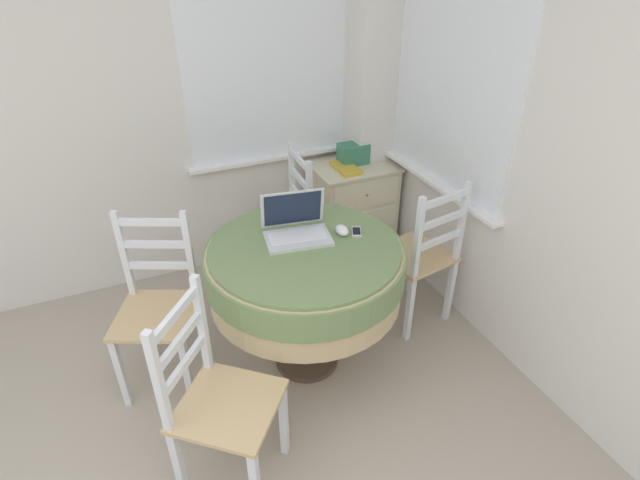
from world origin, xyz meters
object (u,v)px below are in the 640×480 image
(dining_chair_near_back_window, at_px, (283,225))
(dining_chair_camera_near, at_px, (218,402))
(cell_phone, at_px, (356,232))
(dining_chair_near_right_window, at_px, (420,257))
(round_dining_table, at_px, (305,270))
(dining_chair_left_flank, at_px, (158,309))
(storage_box, at_px, (353,154))
(computer_mouse, at_px, (342,230))
(book_on_cabinet, at_px, (346,168))
(corner_cabinet, at_px, (351,210))
(laptop, at_px, (296,228))

(dining_chair_near_back_window, xyz_separation_m, dining_chair_camera_near, (-0.75, -1.26, 0.00))
(cell_phone, bearing_deg, dining_chair_near_right_window, 7.35)
(round_dining_table, bearing_deg, dining_chair_near_right_window, 5.69)
(dining_chair_camera_near, relative_size, dining_chair_left_flank, 1.00)
(dining_chair_left_flank, height_order, storage_box, dining_chair_left_flank)
(dining_chair_camera_near, bearing_deg, computer_mouse, 32.98)
(book_on_cabinet, bearing_deg, corner_cabinet, 31.59)
(dining_chair_left_flank, distance_m, storage_box, 1.72)
(computer_mouse, distance_m, book_on_cabinet, 0.98)
(storage_box, xyz_separation_m, book_on_cabinet, (-0.10, -0.08, -0.06))
(laptop, distance_m, dining_chair_left_flank, 0.82)
(computer_mouse, bearing_deg, dining_chair_near_right_window, 4.66)
(dining_chair_near_right_window, relative_size, corner_cabinet, 1.35)
(laptop, distance_m, cell_phone, 0.32)
(computer_mouse, bearing_deg, cell_phone, -11.99)
(cell_phone, relative_size, storage_box, 0.56)
(round_dining_table, xyz_separation_m, cell_phone, (0.30, 0.02, 0.15))
(computer_mouse, relative_size, dining_chair_camera_near, 0.10)
(dining_chair_near_back_window, bearing_deg, cell_phone, -79.00)
(laptop, xyz_separation_m, dining_chair_near_right_window, (0.77, -0.04, -0.37))
(book_on_cabinet, bearing_deg, round_dining_table, -126.98)
(dining_chair_camera_near, bearing_deg, round_dining_table, 39.93)
(dining_chair_camera_near, distance_m, book_on_cabinet, 1.91)
(dining_chair_near_right_window, xyz_separation_m, dining_chair_camera_near, (-1.36, -0.58, 0.00))
(computer_mouse, bearing_deg, round_dining_table, -171.80)
(round_dining_table, relative_size, dining_chair_near_back_window, 1.06)
(round_dining_table, distance_m, dining_chair_near_back_window, 0.80)
(dining_chair_near_back_window, relative_size, corner_cabinet, 1.35)
(corner_cabinet, bearing_deg, storage_box, 63.45)
(cell_phone, distance_m, dining_chair_camera_near, 1.08)
(cell_phone, bearing_deg, laptop, 162.07)
(dining_chair_near_back_window, relative_size, book_on_cabinet, 3.74)
(dining_chair_near_back_window, bearing_deg, storage_box, 19.43)
(storage_box, bearing_deg, laptop, -131.70)
(dining_chair_near_back_window, distance_m, storage_box, 0.73)
(computer_mouse, distance_m, corner_cabinet, 1.15)
(computer_mouse, bearing_deg, corner_cabinet, 59.71)
(computer_mouse, bearing_deg, dining_chair_left_flank, 168.97)
(laptop, height_order, book_on_cabinet, laptop)
(dining_chair_camera_near, bearing_deg, dining_chair_near_right_window, 22.86)
(dining_chair_near_back_window, bearing_deg, book_on_cabinet, 14.70)
(cell_phone, distance_m, dining_chair_left_flank, 1.10)
(laptop, xyz_separation_m, computer_mouse, (0.22, -0.08, -0.02))
(cell_phone, bearing_deg, computer_mouse, 168.01)
(round_dining_table, relative_size, book_on_cabinet, 3.96)
(computer_mouse, xyz_separation_m, dining_chair_near_back_window, (-0.07, 0.73, -0.34))
(dining_chair_near_right_window, height_order, book_on_cabinet, dining_chair_near_right_window)
(dining_chair_near_right_window, bearing_deg, round_dining_table, -174.31)
(computer_mouse, relative_size, cell_phone, 0.82)
(round_dining_table, height_order, laptop, laptop)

